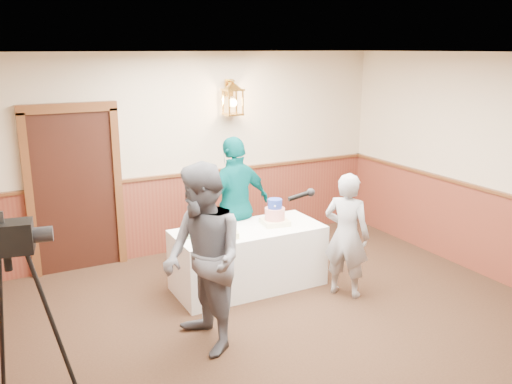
% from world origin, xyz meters
% --- Properties ---
extents(ground, '(7.00, 7.00, 0.00)m').
position_xyz_m(ground, '(0.00, 0.00, 0.00)').
color(ground, black).
rests_on(ground, ground).
extents(room_shell, '(6.02, 7.02, 2.81)m').
position_xyz_m(room_shell, '(-0.05, 0.45, 1.52)').
color(room_shell, '#C5B494').
rests_on(room_shell, ground).
extents(display_table, '(1.80, 0.80, 0.75)m').
position_xyz_m(display_table, '(0.12, 1.90, 0.38)').
color(display_table, white).
rests_on(display_table, ground).
extents(tiered_cake, '(0.35, 0.35, 0.32)m').
position_xyz_m(tiered_cake, '(0.48, 1.90, 0.87)').
color(tiered_cake, '#FFF2BD').
rests_on(tiered_cake, display_table).
extents(sheet_cake_yellow, '(0.37, 0.32, 0.07)m').
position_xyz_m(sheet_cake_yellow, '(-0.26, 1.77, 0.78)').
color(sheet_cake_yellow, '#CFC47C').
rests_on(sheet_cake_yellow, display_table).
extents(sheet_cake_green, '(0.35, 0.32, 0.07)m').
position_xyz_m(sheet_cake_green, '(-0.56, 1.97, 0.78)').
color(sheet_cake_green, '#AAE7A3').
rests_on(sheet_cake_green, display_table).
extents(interviewer, '(1.54, 0.92, 1.84)m').
position_xyz_m(interviewer, '(-0.89, 0.85, 0.92)').
color(interviewer, '#575860').
rests_on(interviewer, ground).
extents(baker, '(0.60, 0.65, 1.48)m').
position_xyz_m(baker, '(1.03, 1.18, 0.74)').
color(baker, '#96979C').
rests_on(baker, ground).
extents(assistant_p, '(1.12, 0.68, 1.79)m').
position_xyz_m(assistant_p, '(0.19, 2.40, 0.89)').
color(assistant_p, '#035657').
rests_on(assistant_p, ground).
extents(tv_camera_rig, '(0.63, 0.59, 1.61)m').
position_xyz_m(tv_camera_rig, '(-2.55, 0.59, 0.72)').
color(tv_camera_rig, black).
rests_on(tv_camera_rig, ground).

